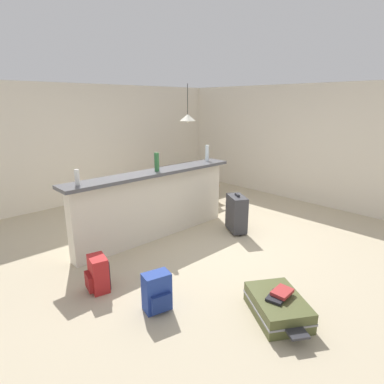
{
  "coord_description": "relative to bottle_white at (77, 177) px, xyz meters",
  "views": [
    {
      "loc": [
        -3.44,
        -3.56,
        2.13
      ],
      "look_at": [
        0.24,
        0.33,
        0.61
      ],
      "focal_mm": 29.81,
      "sensor_mm": 36.0,
      "label": 1
    }
  ],
  "objects": [
    {
      "name": "ground_plane",
      "position": [
        1.78,
        -0.34,
        -1.23
      ],
      "size": [
        13.0,
        13.0,
        0.05
      ],
      "primitive_type": "cube",
      "color": "#BCAD8E"
    },
    {
      "name": "wall_back",
      "position": [
        1.78,
        2.71,
        0.05
      ],
      "size": [
        6.6,
        0.1,
        2.5
      ],
      "primitive_type": "cube",
      "color": "silver",
      "rests_on": "ground_plane"
    },
    {
      "name": "wall_right",
      "position": [
        4.83,
        -0.04,
        0.05
      ],
      "size": [
        0.1,
        6.0,
        2.5
      ],
      "primitive_type": "cube",
      "color": "silver",
      "rests_on": "ground_plane"
    },
    {
      "name": "partition_half_wall",
      "position": [
        1.23,
        0.01,
        -0.68
      ],
      "size": [
        2.8,
        0.2,
        1.05
      ],
      "primitive_type": "cube",
      "color": "silver",
      "rests_on": "ground_plane"
    },
    {
      "name": "bar_countertop",
      "position": [
        1.23,
        0.01,
        -0.13
      ],
      "size": [
        2.96,
        0.4,
        0.05
      ],
      "primitive_type": "cube",
      "color": "#4C4C51",
      "rests_on": "partition_half_wall"
    },
    {
      "name": "bottle_white",
      "position": [
        0.0,
        0.0,
        0.0
      ],
      "size": [
        0.06,
        0.06,
        0.21
      ],
      "primitive_type": "cylinder",
      "color": "silver",
      "rests_on": "bar_countertop"
    },
    {
      "name": "bottle_green",
      "position": [
        1.26,
        -0.02,
        0.04
      ],
      "size": [
        0.07,
        0.07,
        0.29
      ],
      "primitive_type": "cylinder",
      "color": "#2D6B38",
      "rests_on": "bar_countertop"
    },
    {
      "name": "bottle_clear",
      "position": [
        2.48,
        0.08,
        0.04
      ],
      "size": [
        0.06,
        0.06,
        0.29
      ],
      "primitive_type": "cylinder",
      "color": "silver",
      "rests_on": "bar_countertop"
    },
    {
      "name": "dining_table",
      "position": [
        3.05,
        1.28,
        -0.55
      ],
      "size": [
        1.1,
        0.8,
        0.74
      ],
      "color": "#332319",
      "rests_on": "ground_plane"
    },
    {
      "name": "dining_chair_near_partition",
      "position": [
        3.01,
        0.69,
        -0.68
      ],
      "size": [
        0.43,
        0.43,
        0.93
      ],
      "color": "#9E754C",
      "rests_on": "ground_plane"
    },
    {
      "name": "pendant_lamp",
      "position": [
        3.1,
        1.27,
        0.61
      ],
      "size": [
        0.34,
        0.34,
        0.81
      ],
      "color": "black"
    },
    {
      "name": "suitcase_flat_olive",
      "position": [
        0.92,
        -2.45,
        -1.09
      ],
      "size": [
        0.79,
        0.88,
        0.22
      ],
      "color": "#51562D",
      "rests_on": "ground_plane"
    },
    {
      "name": "suitcase_upright_charcoal",
      "position": [
        2.35,
        -0.75,
        -0.87
      ],
      "size": [
        0.43,
        0.5,
        0.67
      ],
      "color": "#38383D",
      "rests_on": "ground_plane"
    },
    {
      "name": "backpack_red",
      "position": [
        -0.19,
        -0.75,
        -1.0
      ],
      "size": [
        0.29,
        0.31,
        0.42
      ],
      "color": "red",
      "rests_on": "ground_plane"
    },
    {
      "name": "backpack_blue",
      "position": [
        0.09,
        -1.52,
        -1.0
      ],
      "size": [
        0.31,
        0.29,
        0.42
      ],
      "color": "#233D93",
      "rests_on": "ground_plane"
    },
    {
      "name": "book_stack",
      "position": [
        0.93,
        -2.46,
        -0.95
      ],
      "size": [
        0.31,
        0.2,
        0.07
      ],
      "color": "black",
      "rests_on": "suitcase_flat_olive"
    }
  ]
}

